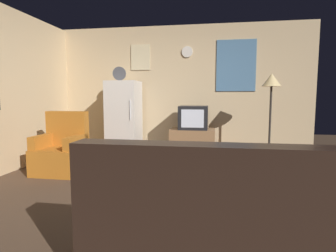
# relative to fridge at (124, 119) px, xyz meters

# --- Properties ---
(ground_plane) EXTENTS (12.00, 12.00, 0.00)m
(ground_plane) POSITION_rel_fridge_xyz_m (1.08, -1.98, -0.75)
(ground_plane) COLOR #4C3828
(wall_with_art) EXTENTS (5.20, 0.12, 2.63)m
(wall_with_art) POSITION_rel_fridge_xyz_m (1.09, 0.47, 0.57)
(wall_with_art) COLOR #D1B284
(wall_with_art) RESTS_ON ground_plane
(fridge) EXTENTS (0.60, 0.62, 1.77)m
(fridge) POSITION_rel_fridge_xyz_m (0.00, 0.00, 0.00)
(fridge) COLOR silver
(fridge) RESTS_ON ground_plane
(tv_stand) EXTENTS (0.84, 0.53, 0.58)m
(tv_stand) POSITION_rel_fridge_xyz_m (1.36, 0.00, -0.46)
(tv_stand) COLOR #8E6642
(tv_stand) RESTS_ON ground_plane
(crt_tv) EXTENTS (0.54, 0.51, 0.44)m
(crt_tv) POSITION_rel_fridge_xyz_m (1.38, 0.00, 0.05)
(crt_tv) COLOR black
(crt_tv) RESTS_ON tv_stand
(standing_lamp) EXTENTS (0.32, 0.32, 1.59)m
(standing_lamp) POSITION_rel_fridge_xyz_m (2.71, -0.33, 0.60)
(standing_lamp) COLOR #332D28
(standing_lamp) RESTS_ON ground_plane
(coffee_table) EXTENTS (0.72, 0.72, 0.42)m
(coffee_table) POSITION_rel_fridge_xyz_m (0.74, -1.59, -0.54)
(coffee_table) COLOR #8E6642
(coffee_table) RESTS_ON ground_plane
(wine_glass) EXTENTS (0.05, 0.05, 0.15)m
(wine_glass) POSITION_rel_fridge_xyz_m (0.69, -1.55, -0.26)
(wine_glass) COLOR silver
(wine_glass) RESTS_ON coffee_table
(mug_ceramic_white) EXTENTS (0.08, 0.08, 0.09)m
(mug_ceramic_white) POSITION_rel_fridge_xyz_m (0.83, -1.56, -0.29)
(mug_ceramic_white) COLOR silver
(mug_ceramic_white) RESTS_ON coffee_table
(mug_ceramic_tan) EXTENTS (0.08, 0.08, 0.09)m
(mug_ceramic_tan) POSITION_rel_fridge_xyz_m (0.84, -1.54, -0.29)
(mug_ceramic_tan) COLOR tan
(mug_ceramic_tan) RESTS_ON coffee_table
(remote_control) EXTENTS (0.15, 0.06, 0.02)m
(remote_control) POSITION_rel_fridge_xyz_m (0.86, -1.54, -0.32)
(remote_control) COLOR black
(remote_control) RESTS_ON coffee_table
(armchair) EXTENTS (0.68, 0.68, 0.96)m
(armchair) POSITION_rel_fridge_xyz_m (-0.62, -1.25, -0.42)
(armchair) COLOR #B2661E
(armchair) RESTS_ON ground_plane
(couch) EXTENTS (1.70, 0.80, 0.92)m
(couch) POSITION_rel_fridge_xyz_m (1.73, -3.37, -0.44)
(couch) COLOR black
(couch) RESTS_ON ground_plane
(book_stack) EXTENTS (0.22, 0.17, 0.14)m
(book_stack) POSITION_rel_fridge_xyz_m (1.92, -0.14, -0.68)
(book_stack) COLOR #436886
(book_stack) RESTS_ON ground_plane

